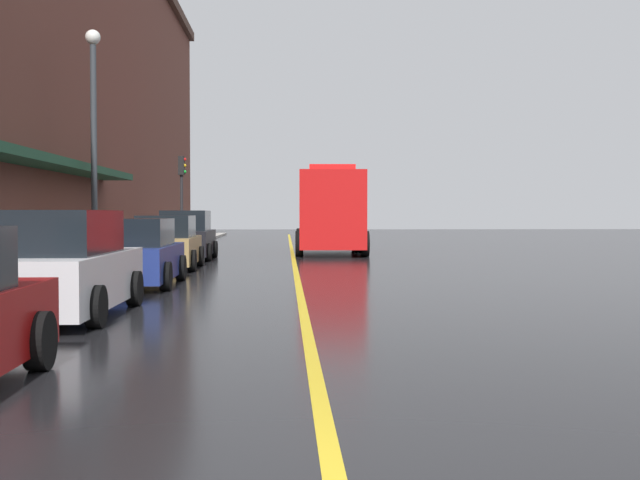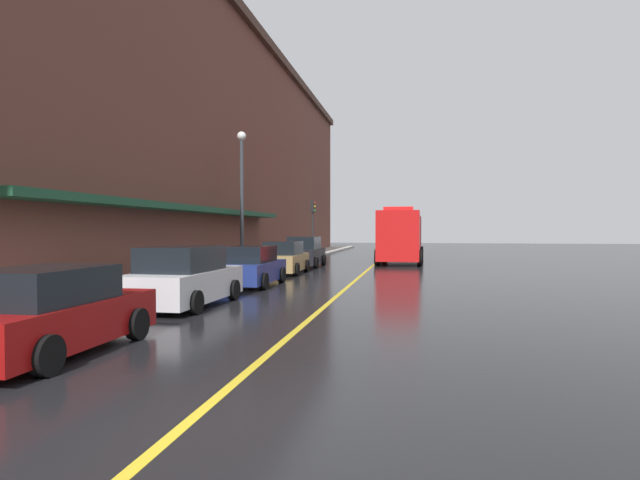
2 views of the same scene
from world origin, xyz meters
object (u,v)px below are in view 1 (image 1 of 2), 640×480
(parked_car_2, at_px, (132,254))
(traffic_light_near, at_px, (182,183))
(street_lamp_left, at_px, (94,122))
(parked_car_4, at_px, (187,237))
(parking_meter_1, at_px, (146,231))
(parked_car_1, at_px, (57,267))
(fire_truck, at_px, (330,213))
(parking_meter_0, at_px, (22,246))
(parked_car_3, at_px, (167,244))

(parked_car_2, distance_m, traffic_light_near, 20.31)
(street_lamp_left, relative_size, traffic_light_near, 1.61)
(parked_car_4, xyz_separation_m, street_lamp_left, (-2.02, -5.56, 3.56))
(parking_meter_1, distance_m, traffic_light_near, 9.98)
(parked_car_1, relative_size, fire_truck, 0.54)
(parked_car_4, height_order, traffic_light_near, traffic_light_near)
(fire_truck, relative_size, traffic_light_near, 2.00)
(fire_truck, height_order, parking_meter_0, fire_truck)
(street_lamp_left, bearing_deg, fire_truck, 53.93)
(fire_truck, distance_m, parking_meter_1, 8.71)
(parked_car_2, distance_m, parked_car_4, 10.75)
(parked_car_2, height_order, fire_truck, fire_truck)
(parking_meter_1, bearing_deg, parked_car_3, -72.71)
(fire_truck, relative_size, parking_meter_1, 6.46)
(parked_car_1, xyz_separation_m, fire_truck, (5.64, 21.13, 0.90))
(parked_car_3, distance_m, traffic_light_near, 14.70)
(parked_car_1, xyz_separation_m, street_lamp_left, (-1.92, 10.75, 3.58))
(parked_car_4, distance_m, traffic_light_near, 9.75)
(parked_car_1, bearing_deg, parking_meter_0, 30.11)
(fire_truck, height_order, street_lamp_left, street_lamp_left)
(parking_meter_0, relative_size, street_lamp_left, 0.19)
(parked_car_2, height_order, traffic_light_near, traffic_light_near)
(parked_car_3, bearing_deg, traffic_light_near, 4.50)
(parked_car_3, bearing_deg, parked_car_2, 179.21)
(parked_car_2, xyz_separation_m, parking_meter_0, (-1.48, -3.25, 0.32))
(parked_car_4, bearing_deg, traffic_light_near, 8.12)
(fire_truck, xyz_separation_m, parking_meter_0, (-6.96, -18.81, -0.66))
(parked_car_1, height_order, parking_meter_1, parked_car_1)
(parked_car_1, distance_m, parking_meter_0, 2.68)
(parked_car_3, distance_m, street_lamp_left, 4.21)
(parked_car_1, distance_m, parked_car_3, 11.26)
(parked_car_1, height_order, parking_meter_0, parked_car_1)
(parked_car_3, xyz_separation_m, street_lamp_left, (-2.06, -0.50, 3.63))
(parked_car_3, relative_size, street_lamp_left, 0.60)
(parked_car_1, relative_size, parked_car_3, 1.11)
(parking_meter_1, bearing_deg, parked_car_2, -81.88)
(parked_car_1, xyz_separation_m, parking_meter_0, (-1.32, 2.32, 0.24))
(parking_meter_1, bearing_deg, parking_meter_0, -90.00)
(parked_car_3, bearing_deg, parked_car_4, -0.66)
(fire_truck, height_order, traffic_light_near, traffic_light_near)
(parked_car_4, height_order, fire_truck, fire_truck)
(traffic_light_near, bearing_deg, parking_meter_0, -90.15)
(street_lamp_left, bearing_deg, parking_meter_0, -85.93)
(parked_car_3, xyz_separation_m, parked_car_4, (-0.03, 5.06, 0.07))
(parked_car_2, relative_size, parked_car_4, 1.06)
(parked_car_2, distance_m, street_lamp_left, 6.67)
(parked_car_2, relative_size, fire_truck, 0.51)
(parked_car_2, bearing_deg, parked_car_3, -0.19)
(parked_car_3, bearing_deg, parking_meter_0, 169.72)
(street_lamp_left, bearing_deg, parked_car_1, -79.89)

